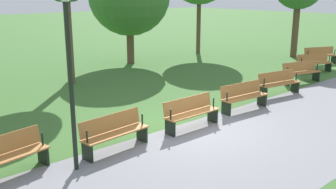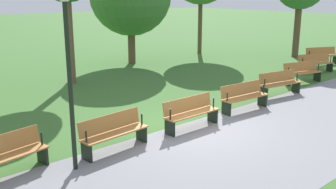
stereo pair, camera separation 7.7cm
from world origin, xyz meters
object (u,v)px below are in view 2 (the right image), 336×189
(bench_2, at_px, (302,72))
(bench_6, at_px, (114,132))
(bench_5, at_px, (191,112))
(bench_1, at_px, (315,63))
(bench_0, at_px, (322,55))
(bench_3, at_px, (279,83))
(lamp_post, at_px, (68,46))
(bench_7, at_px, (4,155))
(bench_4, at_px, (244,96))

(bench_2, distance_m, bench_6, 10.24)
(bench_5, bearing_deg, bench_6, -2.38)
(bench_1, bearing_deg, bench_2, 35.77)
(bench_0, distance_m, bench_3, 7.69)
(lamp_post, bearing_deg, bench_1, -172.08)
(bench_6, bearing_deg, bench_3, 177.60)
(bench_0, bearing_deg, bench_7, 31.03)
(bench_1, height_order, bench_6, same)
(bench_5, relative_size, lamp_post, 0.47)
(bench_5, bearing_deg, bench_3, -175.24)
(bench_6, relative_size, bench_7, 0.99)
(bench_2, height_order, bench_4, same)
(bench_4, relative_size, bench_5, 1.02)
(bench_3, height_order, bench_7, same)
(bench_0, height_order, lamp_post, lamp_post)
(bench_1, xyz_separation_m, bench_3, (4.98, 1.27, 0.00))
(bench_1, height_order, bench_3, same)
(bench_1, height_order, bench_5, same)
(bench_1, relative_size, bench_7, 1.00)
(bench_4, height_order, bench_6, same)
(bench_1, height_order, bench_4, same)
(bench_2, xyz_separation_m, bench_3, (2.51, 0.53, 0.00))
(bench_0, bearing_deg, bench_6, 33.41)
(bench_1, distance_m, bench_4, 7.69)
(bench_1, relative_size, bench_4, 1.01)
(bench_3, bearing_deg, bench_5, 14.32)
(bench_1, xyz_separation_m, lamp_post, (13.93, 1.94, 2.28))
(bench_0, relative_size, bench_6, 1.00)
(bench_4, xyz_separation_m, bench_6, (5.14, 0.00, 0.00))
(bench_2, distance_m, lamp_post, 11.75)
(bench_5, height_order, bench_6, same)
(bench_0, xyz_separation_m, bench_6, (15.05, 2.52, 0.00))
(bench_1, xyz_separation_m, bench_5, (10.09, 1.69, 0.00))
(bench_6, bearing_deg, bench_7, -11.92)
(bench_1, distance_m, bench_6, 12.76)
(bench_1, relative_size, lamp_post, 0.48)
(bench_2, bearing_deg, bench_0, -146.63)
(bench_5, distance_m, lamp_post, 4.47)
(bench_0, relative_size, lamp_post, 0.48)
(bench_2, height_order, bench_3, same)
(bench_7, xyz_separation_m, lamp_post, (-1.28, 0.67, 2.28))
(bench_4, distance_m, bench_6, 5.14)
(bench_2, bearing_deg, bench_1, -149.01)
(bench_2, distance_m, bench_5, 7.69)
(bench_6, bearing_deg, bench_0, -175.26)
(bench_3, relative_size, lamp_post, 0.48)
(bench_2, height_order, bench_7, same)
(bench_4, bearing_deg, lamp_post, 7.94)
(bench_3, xyz_separation_m, lamp_post, (8.95, 0.67, 2.28))
(bench_4, distance_m, bench_5, 2.57)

